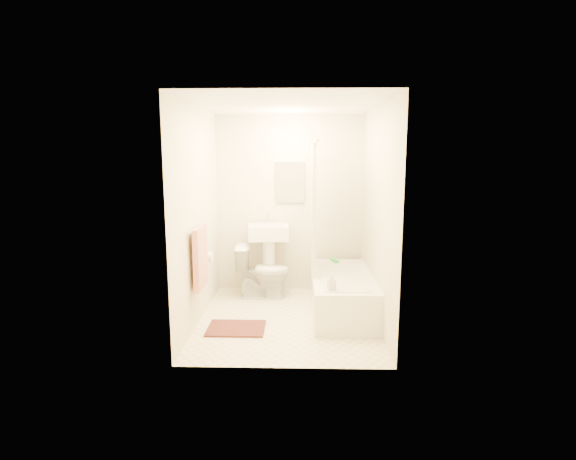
{
  "coord_description": "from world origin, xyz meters",
  "views": [
    {
      "loc": [
        0.14,
        -4.93,
        1.88
      ],
      "look_at": [
        0.0,
        0.25,
        1.0
      ],
      "focal_mm": 28.0,
      "sensor_mm": 36.0,
      "label": 1
    }
  ],
  "objects_px": {
    "bath_mat": "(236,328)",
    "soap_bottle": "(332,282)",
    "bathtub": "(342,293)",
    "sink": "(268,257)",
    "toilet": "(263,272)"
  },
  "relations": [
    {
      "from": "toilet",
      "to": "soap_bottle",
      "type": "relative_size",
      "value": 3.88
    },
    {
      "from": "sink",
      "to": "toilet",
      "type": "bearing_deg",
      "value": -119.0
    },
    {
      "from": "toilet",
      "to": "bathtub",
      "type": "distance_m",
      "value": 1.13
    },
    {
      "from": "sink",
      "to": "soap_bottle",
      "type": "height_order",
      "value": "sink"
    },
    {
      "from": "bathtub",
      "to": "bath_mat",
      "type": "xyz_separation_m",
      "value": [
        -1.19,
        -0.6,
        -0.22
      ]
    },
    {
      "from": "bath_mat",
      "to": "soap_bottle",
      "type": "height_order",
      "value": "soap_bottle"
    },
    {
      "from": "bathtub",
      "to": "soap_bottle",
      "type": "relative_size",
      "value": 8.9
    },
    {
      "from": "bath_mat",
      "to": "soap_bottle",
      "type": "xyz_separation_m",
      "value": [
        1.02,
        -0.03,
        0.53
      ]
    },
    {
      "from": "toilet",
      "to": "bath_mat",
      "type": "relative_size",
      "value": 1.14
    },
    {
      "from": "bathtub",
      "to": "sink",
      "type": "bearing_deg",
      "value": 144.29
    },
    {
      "from": "bathtub",
      "to": "bath_mat",
      "type": "height_order",
      "value": "bathtub"
    },
    {
      "from": "bath_mat",
      "to": "soap_bottle",
      "type": "relative_size",
      "value": 3.41
    },
    {
      "from": "soap_bottle",
      "to": "bath_mat",
      "type": "bearing_deg",
      "value": 178.48
    },
    {
      "from": "toilet",
      "to": "sink",
      "type": "distance_m",
      "value": 0.24
    },
    {
      "from": "sink",
      "to": "bath_mat",
      "type": "relative_size",
      "value": 1.67
    }
  ]
}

